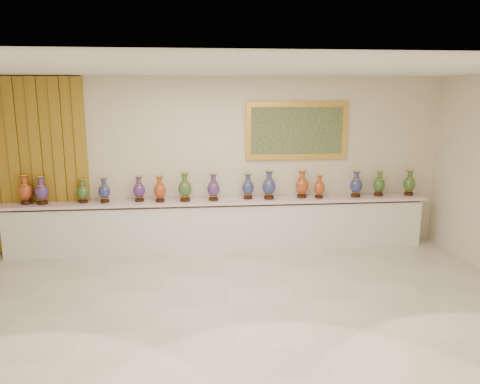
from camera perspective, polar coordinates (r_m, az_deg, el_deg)
The scene contains 18 objects.
ground at distance 6.27m, azimuth -1.19°, elevation -13.67°, with size 8.00×8.00×0.00m, color beige.
room at distance 8.36m, azimuth -18.79°, elevation 3.63°, with size 8.00×8.00×8.00m.
counter at distance 8.24m, azimuth -2.52°, elevation -4.07°, with size 7.28×0.48×0.90m.
vase_0 at distance 8.53m, azimuth -24.69°, elevation 0.13°, with size 0.26×0.26×0.50m.
vase_1 at distance 8.40m, azimuth -23.03°, elevation 0.05°, with size 0.25×0.25×0.48m.
vase_2 at distance 8.28m, azimuth -18.62°, elevation 0.00°, with size 0.25×0.25×0.41m.
vase_3 at distance 8.19m, azimuth -16.21°, elevation 0.09°, with size 0.20×0.20×0.43m.
vase_4 at distance 8.13m, azimuth -12.20°, elevation 0.25°, with size 0.26×0.26×0.44m.
vase_5 at distance 8.03m, azimuth -9.75°, elevation 0.22°, with size 0.26×0.26×0.45m.
vase_6 at distance 8.01m, azimuth -6.74°, elevation 0.45°, with size 0.27×0.27×0.50m.
vase_7 at distance 8.02m, azimuth -3.25°, elevation 0.45°, with size 0.24×0.24×0.47m.
vase_8 at distance 8.14m, azimuth 0.97°, elevation 0.57°, with size 0.23×0.23×0.45m.
vase_9 at distance 8.14m, azimuth 3.55°, elevation 0.71°, with size 0.28×0.28×0.50m.
vase_10 at distance 8.31m, azimuth 7.56°, elevation 0.81°, with size 0.25×0.25×0.49m.
vase_11 at distance 8.32m, azimuth 9.65°, elevation 0.54°, with size 0.24×0.24×0.42m.
vase_12 at distance 8.54m, azimuth 13.97°, elevation 0.82°, with size 0.27×0.27×0.47m.
vase_13 at distance 8.75m, azimuth 16.60°, elevation 0.87°, with size 0.28×0.28×0.45m.
vase_14 at distance 8.96m, azimuth 19.95°, elevation 0.94°, with size 0.28×0.28×0.46m.
Camera 1 is at (-0.46, -5.63, 2.72)m, focal length 35.00 mm.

